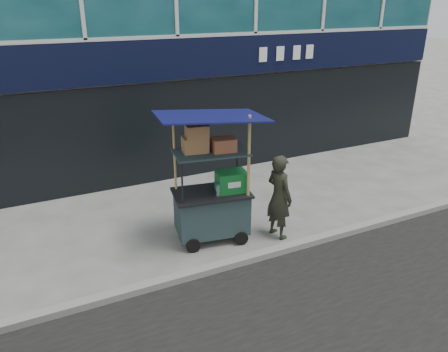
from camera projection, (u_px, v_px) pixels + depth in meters
ground at (260, 251)px, 7.81m from camera, size 80.00×80.00×0.00m
curb at (266, 254)px, 7.62m from camera, size 80.00×0.18×0.12m
vendor_cart at (213, 196)px, 7.92m from camera, size 2.00×1.56×2.46m
vendor_man at (279, 197)px, 8.03m from camera, size 0.49×0.65×1.62m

